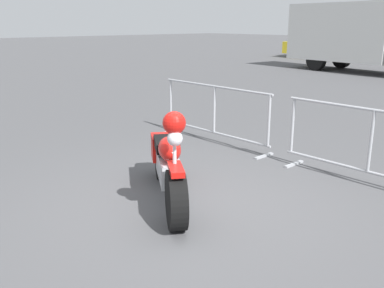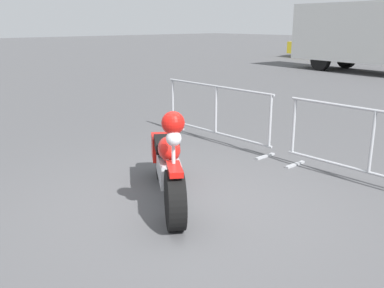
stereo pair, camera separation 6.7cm
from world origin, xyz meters
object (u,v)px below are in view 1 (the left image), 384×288
Objects in this scene: parked_car_yellow at (314,45)px; parked_car_black at (360,47)px; crowd_barrier_far at (370,146)px; box_truck at (365,35)px; crowd_barrier_near at (214,113)px; motorcycle at (168,163)px.

parked_car_black is (3.18, -0.09, -0.02)m from parked_car_yellow.
box_truck is at bearing 116.77° from crowd_barrier_far.
parked_car_black is at bearing 117.10° from crowd_barrier_far.
crowd_barrier_far is 23.56m from parked_car_yellow.
parked_car_yellow reaches higher than crowd_barrier_near.
parked_car_yellow is (-13.14, 19.55, 0.20)m from crowd_barrier_far.
motorcycle is 0.76× the size of crowd_barrier_far.
box_truck is at bearing -152.73° from parked_car_black.
box_truck reaches higher than motorcycle.
parked_car_black is (-8.50, 21.77, 0.26)m from motorcycle.
crowd_barrier_far is 0.60× the size of parked_car_black.
crowd_barrier_near and crowd_barrier_far have the same top height.
parked_car_yellow is at bearing 151.65° from motorcycle.
motorcycle is 23.37m from parked_car_black.
crowd_barrier_near is (-1.47, 2.30, 0.07)m from motorcycle.
parked_car_yellow is at bearing 123.90° from crowd_barrier_far.
crowd_barrier_near is at bearing 180.00° from crowd_barrier_far.
motorcycle is 2.73m from crowd_barrier_far.
crowd_barrier_near is 13.61m from box_truck.
crowd_barrier_far is 0.59× the size of parked_car_yellow.
motorcycle reaches higher than crowd_barrier_far.
crowd_barrier_far is (1.47, 2.30, 0.07)m from motorcycle.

